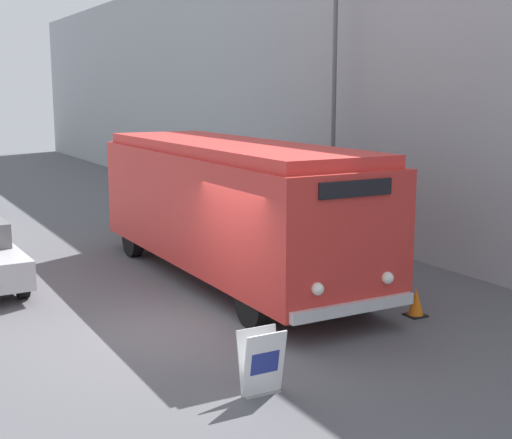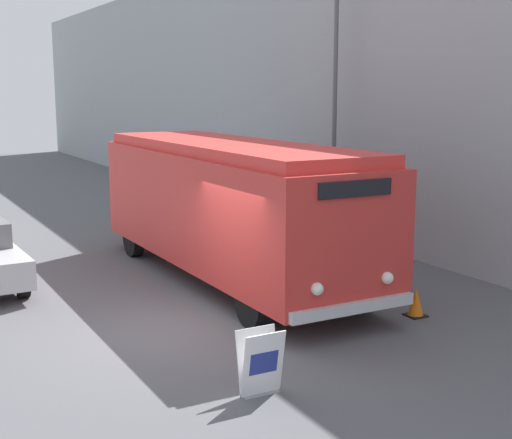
% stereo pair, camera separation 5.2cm
% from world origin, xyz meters
% --- Properties ---
extents(ground_plane, '(80.00, 80.00, 0.00)m').
position_xyz_m(ground_plane, '(0.00, 0.00, 0.00)').
color(ground_plane, '#56565B').
extents(building_wall_right, '(0.30, 60.00, 8.88)m').
position_xyz_m(building_wall_right, '(7.56, 10.00, 4.44)').
color(building_wall_right, '#9EA3A8').
rests_on(building_wall_right, ground_plane).
extents(vintage_bus, '(2.67, 9.43, 3.13)m').
position_xyz_m(vintage_bus, '(2.46, 2.72, 1.77)').
color(vintage_bus, black).
rests_on(vintage_bus, ground_plane).
extents(sign_board, '(0.63, 0.35, 0.94)m').
position_xyz_m(sign_board, '(0.01, -3.10, 0.45)').
color(sign_board, gray).
rests_on(sign_board, ground_plane).
extents(streetlamp, '(0.36, 0.36, 7.16)m').
position_xyz_m(streetlamp, '(6.70, 4.77, 4.57)').
color(streetlamp, '#595E60').
rests_on(streetlamp, ground_plane).
extents(traffic_cone, '(0.36, 0.36, 0.55)m').
position_xyz_m(traffic_cone, '(4.33, -1.44, 0.27)').
color(traffic_cone, black).
rests_on(traffic_cone, ground_plane).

